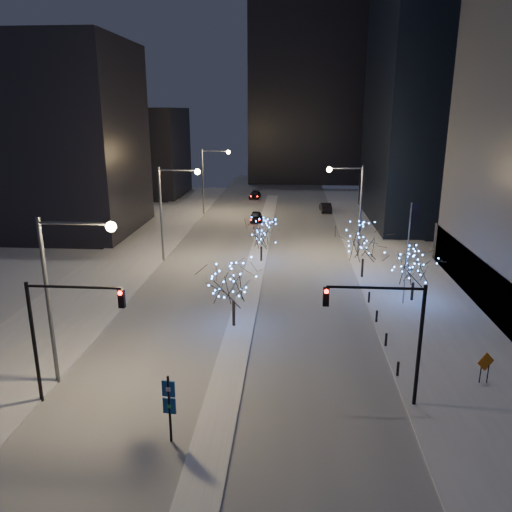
# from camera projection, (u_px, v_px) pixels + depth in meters

# --- Properties ---
(ground) EXTENTS (160.00, 160.00, 0.00)m
(ground) POSITION_uv_depth(u_px,v_px,m) (221.00, 409.00, 27.01)
(ground) COLOR silver
(ground) RESTS_ON ground
(road) EXTENTS (20.00, 130.00, 0.02)m
(road) POSITION_uv_depth(u_px,v_px,m) (261.00, 243.00, 60.51)
(road) COLOR #A6ABB4
(road) RESTS_ON ground
(median) EXTENTS (2.00, 80.00, 0.15)m
(median) POSITION_uv_depth(u_px,v_px,m) (258.00, 254.00, 55.71)
(median) COLOR silver
(median) RESTS_ON ground
(east_sidewalk) EXTENTS (10.00, 90.00, 0.15)m
(east_sidewalk) POSITION_uv_depth(u_px,v_px,m) (416.00, 288.00, 45.09)
(east_sidewalk) COLOR silver
(east_sidewalk) RESTS_ON ground
(west_sidewalk) EXTENTS (8.00, 90.00, 0.15)m
(west_sidewalk) POSITION_uv_depth(u_px,v_px,m) (103.00, 281.00, 47.11)
(west_sidewalk) COLOR silver
(west_sidewalk) RESTS_ON ground
(filler_west_near) EXTENTS (22.00, 18.00, 24.00)m
(filler_west_near) POSITION_uv_depth(u_px,v_px,m) (46.00, 139.00, 63.89)
(filler_west_near) COLOR black
(filler_west_near) RESTS_ON ground
(filler_west_far) EXTENTS (18.00, 16.00, 16.00)m
(filler_west_far) POSITION_uv_depth(u_px,v_px,m) (135.00, 152.00, 93.59)
(filler_west_far) COLOR black
(filler_west_far) RESTS_ON ground
(horizon_block) EXTENTS (24.00, 14.00, 42.00)m
(horizon_block) POSITION_uv_depth(u_px,v_px,m) (305.00, 84.00, 108.77)
(horizon_block) COLOR black
(horizon_block) RESTS_ON ground
(street_lamp_w_near) EXTENTS (4.40, 0.56, 10.00)m
(street_lamp_w_near) POSITION_uv_depth(u_px,v_px,m) (64.00, 279.00, 27.72)
(street_lamp_w_near) COLOR #595E66
(street_lamp_w_near) RESTS_ON ground
(street_lamp_w_mid) EXTENTS (4.40, 0.56, 10.00)m
(street_lamp_w_mid) POSITION_uv_depth(u_px,v_px,m) (170.00, 201.00, 51.66)
(street_lamp_w_mid) COLOR #595E66
(street_lamp_w_mid) RESTS_ON ground
(street_lamp_w_far) EXTENTS (4.40, 0.56, 10.00)m
(street_lamp_w_far) POSITION_uv_depth(u_px,v_px,m) (209.00, 172.00, 75.59)
(street_lamp_w_far) COLOR #595E66
(street_lamp_w_far) RESTS_ON ground
(street_lamp_east) EXTENTS (3.90, 0.56, 10.00)m
(street_lamp_east) POSITION_uv_depth(u_px,v_px,m) (352.00, 199.00, 53.22)
(street_lamp_east) COLOR #595E66
(street_lamp_east) RESTS_ON ground
(traffic_signal_west) EXTENTS (5.26, 0.43, 7.00)m
(traffic_signal_west) POSITION_uv_depth(u_px,v_px,m) (60.00, 323.00, 26.26)
(traffic_signal_west) COLOR black
(traffic_signal_west) RESTS_ON ground
(traffic_signal_east) EXTENTS (5.26, 0.43, 7.00)m
(traffic_signal_east) POSITION_uv_depth(u_px,v_px,m) (391.00, 325.00, 26.00)
(traffic_signal_east) COLOR black
(traffic_signal_east) RESTS_ON ground
(flagpoles) EXTENTS (1.35, 2.60, 8.00)m
(flagpoles) POSITION_uv_depth(u_px,v_px,m) (409.00, 245.00, 41.25)
(flagpoles) COLOR silver
(flagpoles) RESTS_ON east_sidewalk
(bollards) EXTENTS (0.16, 12.16, 0.90)m
(bollards) POSITION_uv_depth(u_px,v_px,m) (381.00, 327.00, 35.70)
(bollards) COLOR black
(bollards) RESTS_ON east_sidewalk
(car_near) EXTENTS (1.93, 4.33, 1.45)m
(car_near) POSITION_uv_depth(u_px,v_px,m) (256.00, 217.00, 72.28)
(car_near) COLOR black
(car_near) RESTS_ON ground
(car_mid) EXTENTS (1.87, 4.57, 1.47)m
(car_mid) POSITION_uv_depth(u_px,v_px,m) (325.00, 207.00, 79.29)
(car_mid) COLOR black
(car_mid) RESTS_ON ground
(car_far) EXTENTS (2.09, 4.58, 1.30)m
(car_far) POSITION_uv_depth(u_px,v_px,m) (255.00, 195.00, 91.56)
(car_far) COLOR black
(car_far) RESTS_ON ground
(holiday_tree_median_near) EXTENTS (4.79, 4.79, 5.22)m
(holiday_tree_median_near) POSITION_uv_depth(u_px,v_px,m) (233.00, 282.00, 36.18)
(holiday_tree_median_near) COLOR black
(holiday_tree_median_near) RESTS_ON median
(holiday_tree_median_far) EXTENTS (3.79, 3.79, 4.55)m
(holiday_tree_median_far) POSITION_uv_depth(u_px,v_px,m) (261.00, 234.00, 52.25)
(holiday_tree_median_far) COLOR black
(holiday_tree_median_far) RESTS_ON median
(holiday_tree_plaza_near) EXTENTS (4.09, 4.09, 4.65)m
(holiday_tree_plaza_near) POSITION_uv_depth(u_px,v_px,m) (415.00, 267.00, 41.27)
(holiday_tree_plaza_near) COLOR black
(holiday_tree_plaza_near) RESTS_ON east_sidewalk
(holiday_tree_plaza_far) EXTENTS (5.19, 5.19, 5.29)m
(holiday_tree_plaza_far) POSITION_uv_depth(u_px,v_px,m) (364.00, 243.00, 47.00)
(holiday_tree_plaza_far) COLOR black
(holiday_tree_plaza_far) RESTS_ON east_sidewalk
(wayfinding_sign) EXTENTS (0.64, 0.15, 3.57)m
(wayfinding_sign) POSITION_uv_depth(u_px,v_px,m) (169.00, 402.00, 23.71)
(wayfinding_sign) COLOR black
(wayfinding_sign) RESTS_ON ground
(construction_sign) EXTENTS (1.12, 0.50, 1.97)m
(construction_sign) POSITION_uv_depth(u_px,v_px,m) (485.00, 365.00, 28.96)
(construction_sign) COLOR black
(construction_sign) RESTS_ON east_sidewalk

